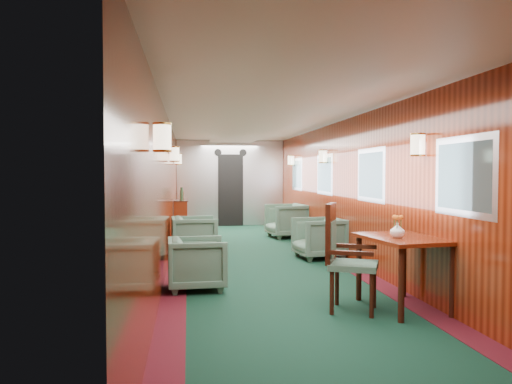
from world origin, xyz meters
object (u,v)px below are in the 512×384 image
armchair_left_near (197,263)px  armchair_right_far (287,221)px  armchair_left_far (195,236)px  credenza (181,219)px  armchair_right_near (319,238)px  dining_table (403,248)px  side_chair (343,253)px

armchair_left_near → armchair_right_far: 5.30m
armchair_right_far → armchair_left_far: bearing=-52.0°
armchair_left_near → credenza: bearing=0.5°
armchair_right_near → armchair_right_far: bearing=172.4°
armchair_left_near → armchair_left_far: size_ratio=0.92×
dining_table → armchair_left_far: size_ratio=1.44×
credenza → armchair_left_far: bearing=-83.7°
side_chair → dining_table: bearing=23.1°
credenza → armchair_right_near: (2.40, -2.97, -0.09)m
dining_table → credenza: (-2.49, 6.21, -0.21)m
credenza → armchair_right_far: 2.41m
credenza → armchair_left_near: 5.01m
dining_table → credenza: credenza is taller
armchair_right_near → armchair_left_far: bearing=-110.3°
credenza → armchair_left_far: 2.51m
armchair_right_near → armchair_right_far: (0.00, 2.81, 0.03)m
armchair_left_near → armchair_left_far: armchair_left_far is taller
side_chair → armchair_left_near: bearing=166.8°
credenza → side_chair: bearing=-73.6°
armchair_left_far → side_chair: bearing=-160.7°
side_chair → credenza: size_ratio=1.00×
armchair_right_far → armchair_left_near: bearing=-33.3°
side_chair → armchair_right_near: (0.59, 3.22, -0.27)m
side_chair → armchair_left_far: 4.02m
dining_table → armchair_right_far: 6.06m
armchair_left_far → credenza: bearing=2.9°
armchair_left_near → armchair_left_far: (-0.00, 2.52, 0.03)m
dining_table → armchair_right_near: size_ratio=1.45×
side_chair → armchair_left_far: size_ratio=1.46×
armchair_left_far → armchair_left_near: bearing=176.7°
side_chair → armchair_left_near: (-1.54, 1.19, -0.29)m
armchair_left_near → armchair_right_far: size_ratio=0.85×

